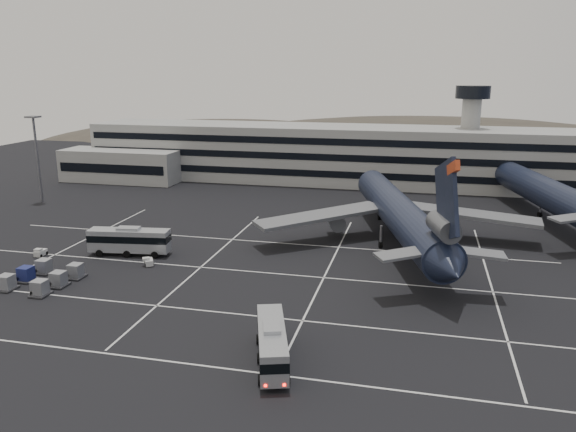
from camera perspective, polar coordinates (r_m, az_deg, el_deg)
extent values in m
plane|color=black|center=(76.62, -5.80, -6.55)|extent=(260.00, 260.00, 0.00)
cube|color=silver|center=(58.24, -13.10, -14.06)|extent=(90.00, 0.25, 0.01)
cube|color=silver|center=(68.00, -8.59, -9.48)|extent=(90.00, 0.25, 0.01)
cube|color=silver|center=(80.15, -4.87, -5.55)|extent=(90.00, 0.25, 0.01)
cube|color=silver|center=(92.83, -2.17, -2.66)|extent=(90.00, 0.25, 0.01)
cube|color=silver|center=(95.15, -21.93, -3.31)|extent=(0.25, 55.00, 0.01)
cube|color=silver|center=(83.89, -8.35, -4.72)|extent=(0.25, 55.00, 0.01)
cube|color=silver|center=(79.26, 3.90, -5.77)|extent=(0.25, 55.00, 0.01)
cube|color=silver|center=(78.98, 19.95, -6.73)|extent=(0.25, 55.00, 0.01)
cube|color=gray|center=(142.87, 3.65, 6.33)|extent=(120.00, 18.00, 14.00)
cube|color=black|center=(134.64, 2.96, 4.32)|extent=(118.00, 0.20, 1.60)
cube|color=black|center=(133.98, 2.98, 6.00)|extent=(118.00, 0.20, 1.60)
cube|color=black|center=(133.48, 3.00, 7.57)|extent=(118.00, 0.20, 1.60)
cube|color=gray|center=(149.14, -16.57, 4.93)|extent=(30.00, 10.00, 8.00)
cylinder|color=gray|center=(142.72, 17.91, 7.27)|extent=(4.40, 4.40, 22.00)
cylinder|color=black|center=(141.84, 18.28, 11.87)|extent=(8.00, 8.00, 3.00)
ellipsoid|color=#38332B|center=(254.62, -6.02, 5.96)|extent=(196.00, 140.00, 32.00)
ellipsoid|color=#38332B|center=(240.93, 14.70, 4.35)|extent=(252.00, 180.00, 44.00)
cylinder|color=slate|center=(130.60, -24.08, 5.19)|extent=(0.50, 0.50, 18.00)
cube|color=slate|center=(129.62, -24.50, 9.15)|extent=(2.40, 2.40, 0.35)
cylinder|color=black|center=(92.04, 11.21, 0.27)|extent=(18.26, 47.74, 5.60)
cone|color=black|center=(117.06, 8.33, 3.46)|extent=(6.60, 5.84, 5.60)
cone|color=black|center=(67.65, 16.27, -5.31)|extent=(6.20, 6.17, 5.04)
cube|color=black|center=(68.80, 15.82, 1.49)|extent=(3.02, 9.26, 10.97)
cube|color=#B03817|center=(66.61, 16.45, 4.71)|extent=(1.40, 3.26, 2.24)
cylinder|color=#595B60|center=(70.05, 15.51, -1.05)|extent=(4.21, 6.50, 2.70)
cube|color=slate|center=(70.38, 11.93, -3.73)|extent=(8.14, 6.31, 0.87)
cube|color=slate|center=(72.85, 18.36, -3.54)|extent=(7.69, 3.66, 0.87)
cube|color=slate|center=(92.13, 3.32, 0.03)|extent=(20.79, 17.77, 1.75)
cylinder|color=#595B60|center=(95.77, 4.92, -0.48)|extent=(4.08, 6.02, 2.70)
cube|color=slate|center=(97.69, 18.08, 0.17)|extent=(22.48, 7.94, 1.75)
cylinder|color=#595B60|center=(99.87, 15.81, -0.36)|extent=(4.08, 6.02, 2.70)
cylinder|color=slate|center=(107.31, 9.29, 0.76)|extent=(0.44, 0.44, 3.00)
cylinder|color=black|center=(107.71, 9.26, -0.09)|extent=(0.78, 1.19, 1.10)
cylinder|color=slate|center=(90.26, 9.43, -1.90)|extent=(0.44, 0.44, 3.00)
cylinder|color=black|center=(90.74, 9.38, -2.90)|extent=(0.78, 1.19, 1.10)
cylinder|color=slate|center=(91.75, 13.35, -1.83)|extent=(0.44, 0.44, 3.00)
cylinder|color=black|center=(92.22, 13.29, -2.82)|extent=(0.78, 1.19, 1.10)
cylinder|color=black|center=(117.35, 24.43, 2.32)|extent=(15.71, 48.09, 5.60)
cone|color=black|center=(141.35, 20.36, 4.61)|extent=(6.43, 5.59, 5.60)
cube|color=slate|center=(96.01, 27.19, -0.13)|extent=(8.16, 6.01, 0.87)
cylinder|color=slate|center=(117.96, 24.28, 0.90)|extent=(0.44, 0.44, 3.00)
cylinder|color=black|center=(118.33, 24.20, 0.12)|extent=(0.72, 1.18, 1.10)
cube|color=#94979C|center=(55.47, -1.65, -12.73)|extent=(5.86, 11.54, 3.08)
cube|color=black|center=(55.31, -1.65, -12.39)|extent=(5.94, 11.62, 0.98)
cube|color=#94979C|center=(54.70, -1.66, -11.12)|extent=(2.50, 3.43, 0.36)
cylinder|color=black|center=(52.77, -2.88, -16.29)|extent=(0.61, 1.04, 0.99)
cylinder|color=black|center=(52.87, 0.01, -16.20)|extent=(0.61, 1.04, 0.99)
cylinder|color=black|center=(56.20, -2.98, -14.22)|extent=(0.61, 1.04, 0.99)
cylinder|color=black|center=(56.29, -0.29, -14.14)|extent=(0.61, 1.04, 0.99)
cylinder|color=black|center=(59.69, -3.07, -12.39)|extent=(0.61, 1.04, 0.99)
cylinder|color=black|center=(59.78, -0.55, -12.32)|extent=(0.61, 1.04, 0.99)
cube|color=#FF0C05|center=(51.09, -2.30, -16.85)|extent=(0.27, 0.16, 0.23)
cube|color=#FF0C05|center=(51.16, -0.38, -16.79)|extent=(0.27, 0.16, 0.23)
cube|color=#94979C|center=(89.29, -15.82, -2.39)|extent=(12.60, 4.49, 3.36)
cube|color=black|center=(89.18, -15.83, -2.14)|extent=(12.67, 4.55, 1.07)
cube|color=#94979C|center=(88.77, -15.90, -1.23)|extent=(3.58, 2.24, 0.39)
cylinder|color=black|center=(87.10, -13.41, -3.87)|extent=(1.12, 0.50, 1.08)
cylinder|color=black|center=(89.62, -12.84, -3.31)|extent=(1.12, 0.50, 1.08)
cylinder|color=black|center=(88.57, -16.06, -3.74)|extent=(1.12, 0.50, 1.08)
cylinder|color=black|center=(91.05, -15.43, -3.19)|extent=(1.12, 0.50, 1.08)
cylinder|color=black|center=(90.22, -18.62, -3.61)|extent=(1.12, 0.50, 1.08)
cylinder|color=black|center=(92.65, -17.93, -3.07)|extent=(1.12, 0.50, 1.08)
cube|color=beige|center=(93.80, -23.83, -3.44)|extent=(1.20, 2.08, 0.83)
cube|color=beige|center=(93.28, -24.02, -3.20)|extent=(1.05, 0.88, 0.46)
cylinder|color=black|center=(93.58, -24.32, -3.69)|extent=(0.23, 0.53, 0.52)
cylinder|color=black|center=(93.01, -23.81, -3.74)|extent=(0.23, 0.53, 0.52)
cylinder|color=black|center=(94.73, -23.82, -3.42)|extent=(0.23, 0.53, 0.52)
cylinder|color=black|center=(94.16, -23.31, -3.47)|extent=(0.23, 0.53, 0.52)
cube|color=beige|center=(84.33, -13.94, -4.55)|extent=(1.97, 2.26, 0.81)
cube|color=beige|center=(83.73, -13.94, -4.30)|extent=(1.27, 1.21, 0.45)
cylinder|color=black|center=(83.70, -14.23, -4.89)|extent=(0.43, 0.54, 0.51)
cylinder|color=black|center=(83.76, -13.55, -4.84)|extent=(0.43, 0.54, 0.51)
cylinder|color=black|center=(85.07, -14.30, -4.58)|extent=(0.43, 0.54, 0.51)
cylinder|color=black|center=(85.13, -13.64, -4.52)|extent=(0.43, 0.54, 0.51)
cube|color=#2D2D30|center=(81.66, -26.62, -6.61)|extent=(2.34, 2.63, 0.20)
cylinder|color=black|center=(81.68, -26.61, -6.65)|extent=(0.11, 0.22, 0.22)
cube|color=gray|center=(81.34, -26.70, -5.97)|extent=(1.88, 1.88, 1.74)
cube|color=#2D2D30|center=(77.92, -23.83, -7.28)|extent=(2.34, 2.63, 0.20)
cylinder|color=black|center=(77.94, -23.83, -7.32)|extent=(0.11, 0.22, 0.22)
cube|color=gray|center=(77.58, -23.90, -6.61)|extent=(1.88, 1.88, 1.74)
cube|color=#2D2D30|center=(83.75, -25.01, -5.91)|extent=(2.34, 2.63, 0.20)
cylinder|color=black|center=(83.77, -25.00, -5.95)|extent=(0.11, 0.22, 0.22)
cube|color=navy|center=(83.43, -25.08, -5.28)|extent=(1.88, 1.88, 1.74)
cube|color=#2D2D30|center=(80.10, -22.22, -6.52)|extent=(2.34, 2.63, 0.20)
cylinder|color=black|center=(80.12, -22.22, -6.56)|extent=(0.11, 0.22, 0.22)
cube|color=gray|center=(79.77, -22.29, -5.87)|extent=(1.88, 1.88, 1.74)
cube|color=#2D2D30|center=(85.90, -23.48, -5.24)|extent=(2.34, 2.63, 0.20)
cylinder|color=black|center=(85.92, -23.48, -5.28)|extent=(0.11, 0.22, 0.22)
cube|color=gray|center=(85.60, -23.55, -4.63)|extent=(1.88, 1.88, 1.74)
cube|color=#2D2D30|center=(82.35, -20.71, -5.80)|extent=(2.34, 2.63, 0.20)
cylinder|color=black|center=(82.38, -20.70, -5.84)|extent=(0.11, 0.22, 0.22)
cube|color=gray|center=(82.04, -20.77, -5.16)|extent=(1.88, 1.88, 1.74)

